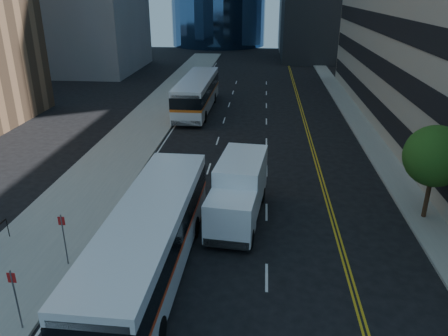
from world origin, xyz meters
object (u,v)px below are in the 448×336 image
street_tree (435,156)px  bus_rear (197,93)px  bus_front (150,240)px  box_truck (239,191)px

street_tree → bus_rear: street_tree is taller
bus_front → bus_rear: 27.60m
bus_front → box_truck: bearing=58.7°
street_tree → box_truck: street_tree is taller
street_tree → bus_front: 14.97m
bus_rear → box_truck: bus_rear is taller
bus_front → box_truck: (3.42, 5.37, -0.10)m
bus_front → bus_rear: (-2.07, 27.52, 0.04)m
street_tree → box_truck: size_ratio=0.74×
street_tree → box_truck: bearing=-174.8°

